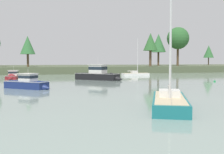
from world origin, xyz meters
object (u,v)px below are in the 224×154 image
at_px(dinghy_wood, 90,75).
at_px(mooring_buoy_green, 215,81).
at_px(cruiser_maroon, 13,77).
at_px(cruiser_black, 101,76).
at_px(sailboat_white, 135,75).
at_px(cruiser_navy, 30,85).
at_px(sailboat_teal, 169,105).

height_order(dinghy_wood, mooring_buoy_green, dinghy_wood).
bearing_deg(mooring_buoy_green, cruiser_maroon, 154.91).
bearing_deg(cruiser_black, sailboat_white, 48.22).
distance_m(dinghy_wood, cruiser_navy, 36.19).
distance_m(sailboat_white, cruiser_navy, 37.95).
height_order(dinghy_wood, cruiser_black, cruiser_black).
relative_size(cruiser_black, mooring_buoy_green, 20.49).
bearing_deg(sailboat_white, mooring_buoy_green, -72.57).
xyz_separation_m(sailboat_teal, cruiser_maroon, (-16.41, 41.22, 0.14)).
height_order(cruiser_maroon, cruiser_navy, cruiser_maroon).
distance_m(cruiser_maroon, mooring_buoy_green, 41.13).
bearing_deg(sailboat_teal, dinghy_wood, 87.63).
bearing_deg(cruiser_navy, cruiser_black, 48.01).
relative_size(cruiser_black, cruiser_maroon, 1.35).
relative_size(cruiser_navy, mooring_buoy_green, 15.01).
height_order(sailboat_teal, cruiser_navy, sailboat_teal).
bearing_deg(mooring_buoy_green, sailboat_teal, -131.23).
distance_m(dinghy_wood, cruiser_maroon, 21.67).
xyz_separation_m(dinghy_wood, cruiser_maroon, (-18.57, -11.17, 0.25)).
relative_size(sailboat_teal, dinghy_wood, 3.39).
bearing_deg(cruiser_maroon, cruiser_black, -23.02).
bearing_deg(dinghy_wood, cruiser_black, -92.63).
bearing_deg(cruiser_navy, sailboat_white, 48.11).
height_order(sailboat_white, cruiser_maroon, sailboat_white).
bearing_deg(mooring_buoy_green, dinghy_wood, 123.13).
bearing_deg(sailboat_white, cruiser_maroon, -168.51).
height_order(dinghy_wood, cruiser_navy, cruiser_navy).
bearing_deg(sailboat_teal, mooring_buoy_green, 48.77).
height_order(cruiser_navy, mooring_buoy_green, cruiser_navy).
height_order(cruiser_black, cruiser_navy, cruiser_black).
height_order(sailboat_white, cruiser_black, sailboat_white).
relative_size(sailboat_teal, cruiser_maroon, 1.61).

